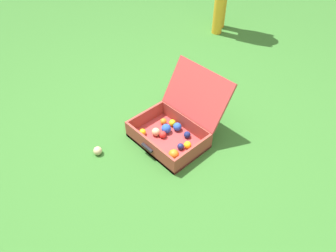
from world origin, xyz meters
name	(u,v)px	position (x,y,z in m)	size (l,w,h in m)	color
ground_plane	(171,137)	(0.00, 0.00, 0.00)	(16.00, 16.00, 0.00)	#336B28
open_suitcase	(175,126)	(0.02, 0.03, 0.11)	(0.55, 0.63, 0.49)	#B23838
stray_ball_on_grass	(98,151)	(-0.24, -0.52, 0.03)	(0.06, 0.06, 0.06)	#D1B784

